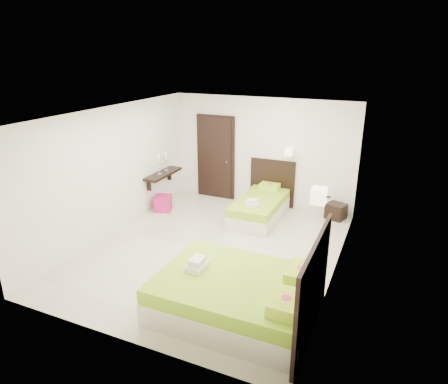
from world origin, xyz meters
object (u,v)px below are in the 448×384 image
at_px(bed_double, 241,295).
at_px(ottoman, 163,203).
at_px(bed_single, 261,205).
at_px(nightstand, 336,211).

relative_size(bed_double, ottoman, 6.05).
xyz_separation_m(bed_single, nightstand, (1.59, 0.60, -0.10)).
height_order(nightstand, ottoman, ottoman).
bearing_deg(bed_double, bed_single, 104.51).
distance_m(bed_single, nightstand, 1.70).
height_order(bed_single, ottoman, bed_single).
xyz_separation_m(bed_double, ottoman, (-3.16, 2.93, -0.14)).
relative_size(nightstand, ottoman, 1.09).
bearing_deg(ottoman, nightstand, 17.11).
bearing_deg(nightstand, bed_single, -140.59).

